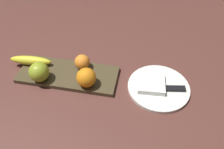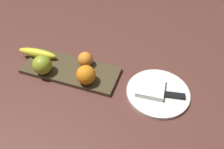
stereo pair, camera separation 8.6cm
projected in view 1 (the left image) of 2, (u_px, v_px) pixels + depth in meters
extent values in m
plane|color=#552E27|center=(67.00, 76.00, 0.92)|extent=(2.40, 2.40, 0.00)
cube|color=#4A3F28|center=(68.00, 75.00, 0.91)|extent=(0.40, 0.16, 0.02)
sphere|color=#91A428|center=(39.00, 72.00, 0.85)|extent=(0.08, 0.08, 0.08)
ellipsoid|color=yellow|center=(31.00, 61.00, 0.93)|extent=(0.18, 0.05, 0.04)
sphere|color=orange|center=(82.00, 62.00, 0.91)|extent=(0.06, 0.06, 0.06)
sphere|color=orange|center=(86.00, 78.00, 0.84)|extent=(0.08, 0.08, 0.08)
cylinder|color=white|center=(158.00, 88.00, 0.86)|extent=(0.24, 0.24, 0.01)
cube|color=white|center=(151.00, 84.00, 0.85)|extent=(0.11, 0.11, 0.02)
cube|color=silver|center=(158.00, 89.00, 0.85)|extent=(0.15, 0.04, 0.00)
cube|color=black|center=(173.00, 89.00, 0.84)|extent=(0.09, 0.04, 0.01)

